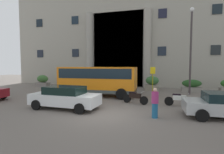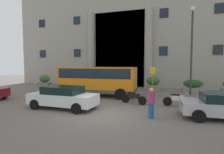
# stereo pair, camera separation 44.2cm
# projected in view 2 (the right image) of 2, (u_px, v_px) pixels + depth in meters

# --- Properties ---
(ground_plane) EXTENTS (80.00, 64.00, 0.12)m
(ground_plane) POSITION_uv_depth(u_px,v_px,m) (102.00, 116.00, 9.76)
(ground_plane) COLOR #675F57
(office_building_facade) EXTENTS (35.99, 9.74, 20.20)m
(office_building_facade) POSITION_uv_depth(u_px,v_px,m) (144.00, 15.00, 25.70)
(office_building_facade) COLOR gray
(office_building_facade) RESTS_ON ground_plane
(orange_minibus) EXTENTS (6.86, 2.77, 2.59)m
(orange_minibus) POSITION_uv_depth(u_px,v_px,m) (98.00, 79.00, 15.64)
(orange_minibus) COLOR orange
(orange_minibus) RESTS_ON ground_plane
(bus_stop_sign) EXTENTS (0.44, 0.08, 2.58)m
(bus_stop_sign) POSITION_uv_depth(u_px,v_px,m) (153.00, 78.00, 15.67)
(bus_stop_sign) COLOR #9C9612
(bus_stop_sign) RESTS_ON ground_plane
(hedge_planter_east) EXTENTS (2.02, 0.90, 1.38)m
(hedge_planter_east) POSITION_uv_depth(u_px,v_px,m) (111.00, 83.00, 20.66)
(hedge_planter_east) COLOR slate
(hedge_planter_east) RESTS_ON ground_plane
(hedge_planter_far_east) EXTENTS (1.98, 0.75, 1.28)m
(hedge_planter_far_east) POSITION_uv_depth(u_px,v_px,m) (193.00, 86.00, 17.83)
(hedge_planter_far_east) COLOR gray
(hedge_planter_far_east) RESTS_ON ground_plane
(hedge_planter_entrance_left) EXTENTS (1.65, 0.91, 1.47)m
(hedge_planter_entrance_left) POSITION_uv_depth(u_px,v_px,m) (45.00, 81.00, 22.98)
(hedge_planter_entrance_left) COLOR slate
(hedge_planter_entrance_left) RESTS_ON ground_plane
(hedge_planter_entrance_right) EXTENTS (1.46, 0.87, 1.56)m
(hedge_planter_entrance_right) POSITION_uv_depth(u_px,v_px,m) (153.00, 84.00, 18.87)
(hedge_planter_entrance_right) COLOR gray
(hedge_planter_entrance_right) RESTS_ON ground_plane
(parked_compact_extra) EXTENTS (4.44, 2.02, 1.42)m
(parked_compact_extra) POSITION_uv_depth(u_px,v_px,m) (63.00, 97.00, 11.17)
(parked_compact_extra) COLOR silver
(parked_compact_extra) RESTS_ON ground_plane
(scooter_by_planter) EXTENTS (1.88, 0.75, 0.89)m
(scooter_by_planter) POSITION_uv_depth(u_px,v_px,m) (133.00, 97.00, 12.50)
(scooter_by_planter) COLOR black
(scooter_by_planter) RESTS_ON ground_plane
(motorcycle_far_end) EXTENTS (1.93, 0.55, 0.89)m
(motorcycle_far_end) POSITION_uv_depth(u_px,v_px,m) (177.00, 100.00, 11.65)
(motorcycle_far_end) COLOR black
(motorcycle_far_end) RESTS_ON ground_plane
(pedestrian_child_trailing) EXTENTS (0.36, 0.36, 1.58)m
(pedestrian_child_trailing) POSITION_uv_depth(u_px,v_px,m) (151.00, 103.00, 9.05)
(pedestrian_child_trailing) COLOR #1C5683
(pedestrian_child_trailing) RESTS_ON ground_plane
(lamppost_plaza_centre) EXTENTS (0.40, 0.40, 7.98)m
(lamppost_plaza_centre) POSITION_uv_depth(u_px,v_px,m) (192.00, 45.00, 15.88)
(lamppost_plaza_centre) COLOR #3C3536
(lamppost_plaza_centre) RESTS_ON ground_plane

